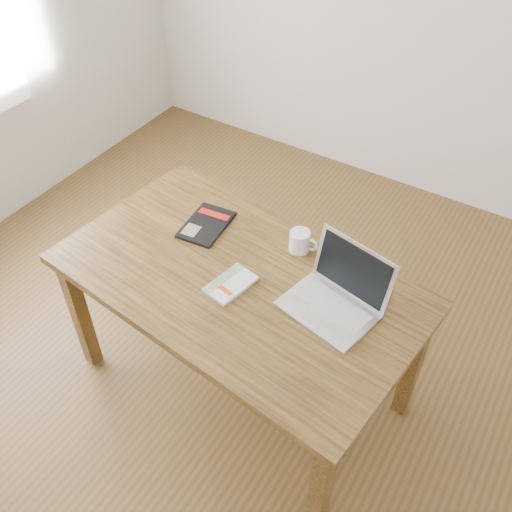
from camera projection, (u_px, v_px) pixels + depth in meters
The scene contains 6 objects.
room at pixel (214, 141), 1.99m from camera, with size 4.04×4.04×2.70m.
desk at pixel (238, 292), 2.41m from camera, with size 1.60×1.03×0.75m.
white_guidebook at pixel (231, 284), 2.31m from camera, with size 0.16×0.23×0.02m.
black_guidebook at pixel (206, 225), 2.58m from camera, with size 0.21×0.28×0.01m.
laptop at pixel (337, 296), 2.20m from camera, with size 0.40×0.36×0.25m.
coffee_mug at pixel (300, 241), 2.44m from camera, with size 0.13×0.09×0.10m.
Camera 1 is at (0.97, -1.38, 2.43)m, focal length 40.00 mm.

